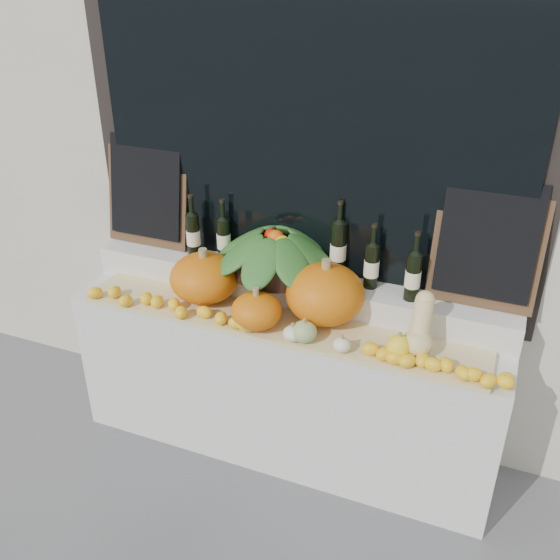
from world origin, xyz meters
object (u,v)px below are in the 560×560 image
object	(u,v)px
produce_bowl	(276,251)
wine_bottle_tall	(338,249)
pumpkin_right	(325,294)
pumpkin_left	(204,278)
butternut_squash	(420,329)

from	to	relation	value
produce_bowl	wine_bottle_tall	distance (m)	0.32
pumpkin_right	wine_bottle_tall	bearing A→B (deg)	92.39
pumpkin_left	butternut_squash	distance (m)	1.14
pumpkin_right	butternut_squash	xyz separation A→B (m)	(0.49, -0.10, -0.02)
pumpkin_right	butternut_squash	bearing A→B (deg)	-11.91
pumpkin_left	butternut_squash	bearing A→B (deg)	-3.18
pumpkin_left	wine_bottle_tall	world-z (taller)	wine_bottle_tall
pumpkin_left	butternut_squash	xyz separation A→B (m)	(1.14, -0.06, -0.00)
butternut_squash	wine_bottle_tall	xyz separation A→B (m)	(-0.50, 0.33, 0.17)
pumpkin_right	wine_bottle_tall	world-z (taller)	wine_bottle_tall
pumpkin_right	produce_bowl	bearing A→B (deg)	155.60
butternut_squash	produce_bowl	distance (m)	0.86
produce_bowl	pumpkin_right	bearing A→B (deg)	-24.40
pumpkin_left	produce_bowl	world-z (taller)	produce_bowl
pumpkin_left	wine_bottle_tall	distance (m)	0.71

